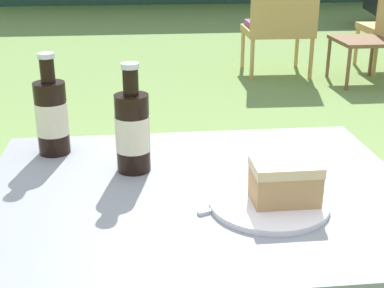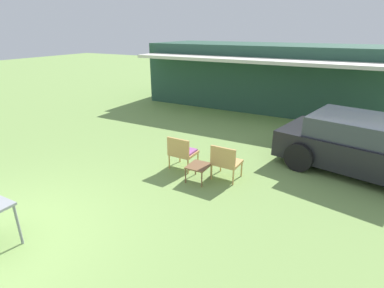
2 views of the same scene
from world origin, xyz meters
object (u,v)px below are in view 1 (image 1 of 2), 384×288
object	(u,v)px
patio_table	(198,234)
cake_on_plate	(278,190)
wicker_chair_cushioned	(279,24)
garden_side_table	(362,44)
cola_bottle_near	(133,130)
cola_bottle_far	(52,116)

from	to	relation	value
patio_table	cake_on_plate	distance (m)	0.19
wicker_chair_cushioned	garden_side_table	world-z (taller)	wicker_chair_cushioned
garden_side_table	patio_table	size ratio (longest dim) A/B	0.66
garden_side_table	patio_table	world-z (taller)	patio_table
garden_side_table	cake_on_plate	size ratio (longest dim) A/B	2.56
cola_bottle_near	cola_bottle_far	distance (m)	0.20
cola_bottle_near	garden_side_table	bearing A→B (deg)	60.19
wicker_chair_cushioned	cola_bottle_far	bearing A→B (deg)	69.55
patio_table	cola_bottle_far	bearing A→B (deg)	143.16
patio_table	cola_bottle_near	distance (m)	0.23
wicker_chair_cushioned	patio_table	bearing A→B (deg)	74.34
wicker_chair_cushioned	cake_on_plate	bearing A→B (deg)	76.35
wicker_chair_cushioned	cola_bottle_near	xyz separation A→B (m)	(-1.32, -3.80, 0.38)
patio_table	cake_on_plate	world-z (taller)	cake_on_plate
patio_table	garden_side_table	bearing A→B (deg)	62.35
garden_side_table	cake_on_plate	bearing A→B (deg)	-115.51
patio_table	wicker_chair_cushioned	bearing A→B (deg)	72.83
wicker_chair_cushioned	cake_on_plate	xyz separation A→B (m)	(-1.08, -3.97, 0.32)
wicker_chair_cushioned	cake_on_plate	world-z (taller)	cake_on_plate
cake_on_plate	wicker_chair_cushioned	bearing A→B (deg)	74.84
cake_on_plate	cola_bottle_far	xyz separation A→B (m)	(-0.41, 0.29, 0.05)
cake_on_plate	cola_bottle_near	xyz separation A→B (m)	(-0.24, 0.18, 0.05)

